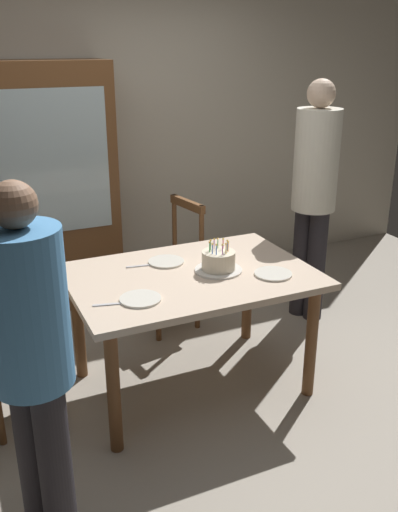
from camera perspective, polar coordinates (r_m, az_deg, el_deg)
ground at (r=3.63m, az=-0.74°, el=-12.86°), size 6.40×6.40×0.00m
back_wall at (r=4.82m, az=-9.96°, el=12.09°), size 6.40×0.10×2.60m
dining_table at (r=3.31m, az=-0.79°, el=-3.32°), size 1.41×0.97×0.76m
birthday_cake at (r=3.28m, az=2.00°, el=-0.60°), size 0.28×0.28×0.19m
plate_near_celebrant at (r=2.95m, az=-5.98°, el=-4.36°), size 0.22×0.22×0.01m
plate_far_side at (r=3.43m, az=-3.36°, el=-0.57°), size 0.22×0.22×0.01m
plate_near_guest at (r=3.27m, az=7.56°, el=-1.81°), size 0.22×0.22×0.01m
fork_near_celebrant at (r=2.92m, az=-9.02°, el=-4.88°), size 0.18×0.06×0.01m
fork_far_side at (r=3.39m, az=-5.91°, el=-1.00°), size 0.18×0.04×0.01m
chair_spindle_back at (r=4.14m, az=-3.09°, el=-1.22°), size 0.51×0.51×0.95m
person_celebrant at (r=2.29m, az=-16.71°, el=-9.41°), size 0.32×0.32×1.58m
person_guest at (r=4.18m, az=11.64°, el=6.79°), size 0.32×0.32×1.79m
china_cabinet at (r=4.49m, az=-15.63°, el=6.46°), size 1.10×0.45×1.90m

